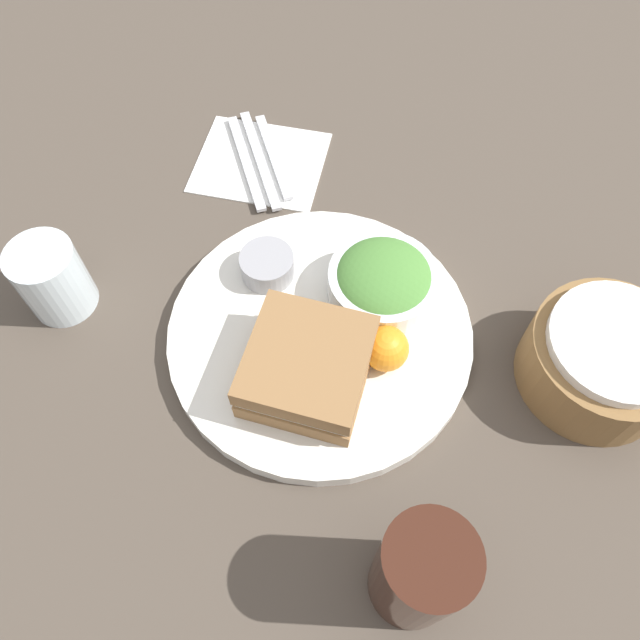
% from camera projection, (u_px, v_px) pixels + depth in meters
% --- Properties ---
extents(ground_plane, '(4.00, 4.00, 0.00)m').
position_uv_depth(ground_plane, '(320.00, 338.00, 0.67)').
color(ground_plane, '#4C4238').
extents(plate, '(0.32, 0.32, 0.02)m').
position_uv_depth(plate, '(320.00, 334.00, 0.66)').
color(plate, white).
rests_on(plate, ground_plane).
extents(sandwich, '(0.13, 0.12, 0.05)m').
position_uv_depth(sandwich, '(309.00, 367.00, 0.60)').
color(sandwich, olive).
rests_on(sandwich, plate).
extents(salad_bowl, '(0.12, 0.12, 0.05)m').
position_uv_depth(salad_bowl, '(383.00, 282.00, 0.65)').
color(salad_bowl, white).
rests_on(salad_bowl, plate).
extents(dressing_cup, '(0.06, 0.06, 0.03)m').
position_uv_depth(dressing_cup, '(267.00, 265.00, 0.68)').
color(dressing_cup, '#99999E').
rests_on(dressing_cup, plate).
extents(orange_wedge, '(0.05, 0.05, 0.05)m').
position_uv_depth(orange_wedge, '(386.00, 349.00, 0.62)').
color(orange_wedge, orange).
rests_on(orange_wedge, plate).
extents(drink_glass, '(0.07, 0.07, 0.14)m').
position_uv_depth(drink_glass, '(419.00, 573.00, 0.49)').
color(drink_glass, '#38190F').
rests_on(drink_glass, ground_plane).
extents(bread_basket, '(0.15, 0.15, 0.08)m').
position_uv_depth(bread_basket, '(603.00, 359.00, 0.61)').
color(bread_basket, olive).
rests_on(bread_basket, ground_plane).
extents(napkin, '(0.14, 0.16, 0.00)m').
position_uv_depth(napkin, '(260.00, 162.00, 0.80)').
color(napkin, white).
rests_on(napkin, ground_plane).
extents(fork, '(0.15, 0.09, 0.01)m').
position_uv_depth(fork, '(246.00, 162.00, 0.79)').
color(fork, silver).
rests_on(fork, napkin).
extents(knife, '(0.16, 0.09, 0.01)m').
position_uv_depth(knife, '(260.00, 159.00, 0.79)').
color(knife, silver).
rests_on(knife, napkin).
extents(spoon, '(0.14, 0.08, 0.01)m').
position_uv_depth(spoon, '(274.00, 156.00, 0.80)').
color(spoon, silver).
rests_on(spoon, napkin).
extents(water_glass, '(0.07, 0.07, 0.09)m').
position_uv_depth(water_glass, '(52.00, 279.00, 0.66)').
color(water_glass, silver).
rests_on(water_glass, ground_plane).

